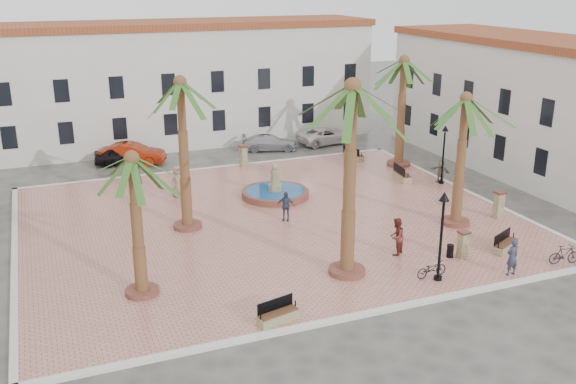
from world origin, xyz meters
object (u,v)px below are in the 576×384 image
object	(u,v)px
palm_e	(465,114)
litter_bin	(450,251)
cyclist_b	(396,237)
pedestrian_fountain_b	(286,206)
palm_nw	(181,99)
bollard_se	(463,244)
cyclist_a	(512,257)
pedestrian_north	(182,162)
fountain	(275,192)
bollard_n	(243,156)
bench_e	(402,176)
lamppost_e	(444,144)
bench_se	(505,245)
pedestrian_fountain_a	(178,181)
bicycle_b	(565,255)
palm_s	(352,109)
car_red	(132,154)
bicycle_a	(432,269)
car_black	(124,155)
palm_sw	(133,176)
pedestrian_east	(441,171)
bench_s	(278,316)
car_silver	(270,142)
bench_ne	(353,156)
lamppost_s	(442,221)
palm_ne	(404,73)
bollard_e	(499,204)

from	to	relation	value
palm_e	litter_bin	distance (m)	7.26
cyclist_b	pedestrian_fountain_b	distance (m)	6.94
palm_nw	bollard_se	xyz separation A→B (m)	(11.07, -8.63, -6.15)
cyclist_a	pedestrian_north	bearing A→B (deg)	-66.73
fountain	bollard_n	distance (m)	6.91
bench_e	lamppost_e	xyz separation A→B (m)	(2.00, -1.51, 2.29)
bench_se	pedestrian_fountain_a	bearing A→B (deg)	107.38
bicycle_b	pedestrian_fountain_a	world-z (taller)	pedestrian_fountain_a
palm_s	cyclist_b	bearing A→B (deg)	17.46
palm_nw	car_red	xyz separation A→B (m)	(-0.66, 13.92, -6.24)
bicycle_a	car_black	size ratio (longest dim) A/B	0.37
palm_sw	cyclist_a	bearing A→B (deg)	-15.53
pedestrian_east	bollard_n	bearing A→B (deg)	-151.82
cyclist_b	bicycle_b	world-z (taller)	cyclist_b
cyclist_b	lamppost_e	bearing A→B (deg)	-173.39
palm_nw	bench_s	world-z (taller)	palm_nw
lamppost_e	car_silver	xyz separation A→B (m)	(-7.14, 12.41, -2.10)
bench_ne	cyclist_a	bearing A→B (deg)	157.98
bench_se	cyclist_b	size ratio (longest dim) A/B	0.99
lamppost_s	bollard_n	world-z (taller)	lamppost_s
pedestrian_fountain_a	bench_e	bearing A→B (deg)	-26.68
lamppost_e	bench_e	bearing A→B (deg)	143.03
palm_s	car_silver	xyz separation A→B (m)	(4.47, 21.96, -6.97)
bollard_se	litter_bin	xyz separation A→B (m)	(-0.48, 0.29, -0.39)
litter_bin	pedestrian_fountain_a	distance (m)	16.78
pedestrian_fountain_a	pedestrian_east	size ratio (longest dim) A/B	1.25
palm_s	lamppost_s	bearing A→B (deg)	-31.19
cyclist_b	car_silver	distance (m)	21.04
palm_nw	car_red	distance (m)	15.26
palm_sw	bench_se	size ratio (longest dim) A/B	3.43
bench_ne	bollard_n	xyz separation A→B (m)	(-7.90, 1.28, 0.52)
bench_e	litter_bin	world-z (taller)	bench_e
bench_se	bicycle_b	xyz separation A→B (m)	(1.49, -2.24, 0.20)
cyclist_a	pedestrian_fountain_b	world-z (taller)	cyclist_a
palm_e	litter_bin	world-z (taller)	palm_e
palm_nw	car_black	distance (m)	15.45
bench_se	car_red	distance (m)	26.68
lamppost_s	pedestrian_north	world-z (taller)	lamppost_s
fountain	litter_bin	xyz separation A→B (m)	(4.51, -11.33, 0.03)
bench_se	bench_e	size ratio (longest dim) A/B	0.92
cyclist_b	bench_se	bearing A→B (deg)	124.31
palm_e	bollard_n	world-z (taller)	palm_e
pedestrian_north	bollard_n	bearing A→B (deg)	-78.63
palm_ne	bollard_e	bearing A→B (deg)	-92.01
litter_bin	pedestrian_fountain_b	distance (m)	9.17
bench_s	car_red	distance (m)	24.87
palm_e	car_silver	world-z (taller)	palm_e
palm_e	bicycle_a	distance (m)	8.92
bench_se	bicycle_b	bearing A→B (deg)	-81.81
bollard_e	lamppost_e	bearing A→B (deg)	83.26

